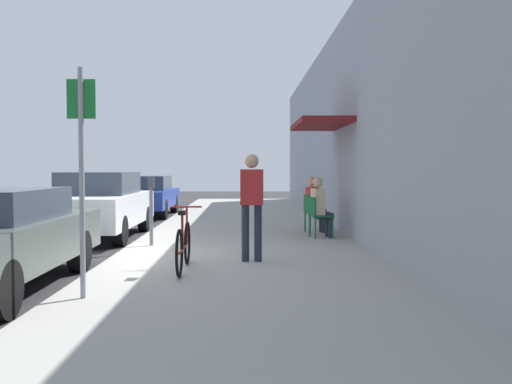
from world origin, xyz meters
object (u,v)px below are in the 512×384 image
Objects in this scene: parking_meter at (151,205)px; seated_patron_0 at (320,205)px; parked_car_2 at (146,195)px; pedestrian_standing at (252,198)px; seated_patron_1 at (314,202)px; parked_car_1 at (99,204)px; cafe_chair_0 at (318,214)px; bicycle_0 at (184,246)px; street_sign at (82,164)px; cafe_chair_1 at (312,211)px.

parking_meter is 3.59m from seated_patron_0.
parked_car_2 is 3.41× the size of seated_patron_0.
seated_patron_0 is 0.76× the size of pedestrian_standing.
pedestrian_standing is at bearing -110.67° from seated_patron_1.
parked_car_1 reaches higher than parking_meter.
parked_car_2 is 8.30m from parking_meter.
seated_patron_0 reaches higher than cafe_chair_0.
pedestrian_standing is (3.45, -10.04, 0.41)m from parked_car_2.
parked_car_2 is at bearing 102.81° from bicycle_0.
parked_car_2 is 8.58m from cafe_chair_0.
street_sign is at bearing -122.03° from cafe_chair_0.
parking_meter reaches higher than parked_car_2.
seated_patron_0 is (4.96, -7.03, 0.11)m from parked_car_2.
cafe_chair_0 is 1.00× the size of cafe_chair_1.
parked_car_2 is 11.08m from bicycle_0.
parking_meter is at bearing -79.23° from parked_car_2.
street_sign is 1.53× the size of pedestrian_standing.
street_sign is 2.25m from bicycle_0.
seated_patron_0 is 1.00× the size of seated_patron_1.
pedestrian_standing is at bearing -71.04° from parked_car_2.
parked_car_1 is 5.29m from pedestrian_standing.
pedestrian_standing reaches higher than seated_patron_0.
parking_meter is at bearing -161.73° from cafe_chair_0.
seated_patron_0 is 1.00m from cafe_chair_1.
street_sign is (1.50, -6.43, 0.87)m from parked_car_1.
street_sign is 2.99× the size of cafe_chair_0.
bicycle_0 is (0.96, 1.67, -1.16)m from street_sign.
parking_meter is at bearing -161.86° from seated_patron_0.
cafe_chair_1 is at bearing 90.03° from cafe_chair_0.
parked_car_1 is 6.04m from parked_car_2.
pedestrian_standing is at bearing 51.33° from street_sign.
bicycle_0 is at bearing -142.58° from pedestrian_standing.
cafe_chair_0 is at bearing 64.20° from pedestrian_standing.
cafe_chair_0 is (4.90, -1.00, -0.15)m from parked_car_1.
bicycle_0 is 1.41m from pedestrian_standing.
seated_patron_1 is at bearing 62.27° from bicycle_0.
cafe_chair_1 is (4.90, -0.01, -0.15)m from parked_car_1.
cafe_chair_0 is (4.90, -7.04, -0.08)m from parked_car_2.
cafe_chair_0 is at bearing -55.18° from parked_car_2.
pedestrian_standing reaches higher than parked_car_2.
parked_car_2 is 8.60m from seated_patron_0.
parked_car_1 is 3.33× the size of parking_meter.
parked_car_1 is 5.06× the size of cafe_chair_0.
parking_meter is (1.55, -2.11, 0.11)m from parked_car_1.
parked_car_1 is at bearing 103.13° from street_sign.
parking_meter is 1.52× the size of cafe_chair_1.
seated_patron_1 is at bearing 90.01° from seated_patron_0.
street_sign reaches higher than parked_car_2.
parking_meter reaches higher than cafe_chair_0.
parking_meter is 1.02× the size of seated_patron_1.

